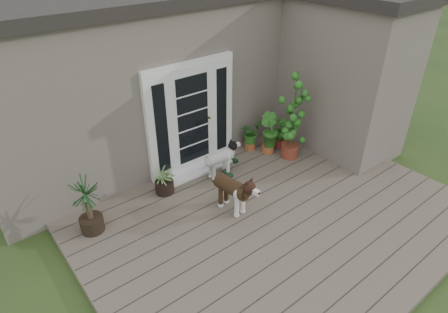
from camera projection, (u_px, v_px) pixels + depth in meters
deck at (279, 220)px, 6.36m from camera, size 6.20×4.60×0.12m
house_main at (146, 69)px, 8.41m from camera, size 7.40×4.00×3.10m
house_wing at (345, 79)px, 7.85m from camera, size 1.60×2.40×3.10m
door_unit at (192, 117)px, 7.13m from camera, size 1.90×0.14×2.15m
door_step at (200, 169)px, 7.54m from camera, size 1.60×0.40×0.05m
brindle_dog at (232, 193)px, 6.32m from camera, size 0.46×0.87×0.70m
white_dog at (219, 162)px, 7.23m from camera, size 0.72×0.33×0.60m
spider_plant at (164, 178)px, 6.77m from camera, size 0.58×0.58×0.60m
yucca at (88, 205)px, 5.80m from camera, size 0.85×0.85×1.01m
herb_a at (250, 137)px, 8.12m from camera, size 0.58×0.58×0.57m
herb_b at (269, 138)px, 7.98m from camera, size 0.48×0.48×0.66m
herb_c at (280, 135)px, 8.25m from camera, size 0.34×0.34×0.51m
sapling at (293, 115)px, 7.50m from camera, size 0.66×0.66×1.92m
clog_left at (233, 159)px, 7.82m from camera, size 0.15×0.29×0.08m
clog_right at (228, 173)px, 7.37m from camera, size 0.13×0.27×0.08m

